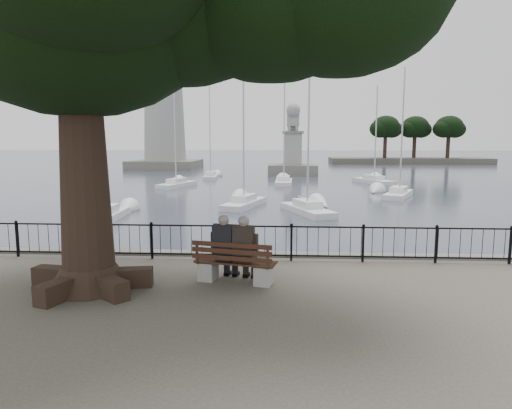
# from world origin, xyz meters

# --- Properties ---
(harbor) EXTENTS (260.00, 260.00, 1.20)m
(harbor) POSITION_xyz_m (0.00, 3.00, -0.50)
(harbor) COLOR #605D55
(harbor) RESTS_ON ground
(railing) EXTENTS (22.06, 0.06, 1.00)m
(railing) POSITION_xyz_m (0.00, 2.50, 0.56)
(railing) COLOR black
(railing) RESTS_ON ground
(bench) EXTENTS (2.04, 1.00, 1.03)m
(bench) POSITION_xyz_m (-0.39, 0.42, 0.36)
(bench) COLOR gray
(bench) RESTS_ON ground
(person_left) EXTENTS (0.58, 0.87, 1.64)m
(person_left) POSITION_xyz_m (-0.61, 0.59, 0.75)
(person_left) COLOR black
(person_left) RESTS_ON ground
(person_right) EXTENTS (0.58, 0.87, 1.64)m
(person_right) POSITION_xyz_m (-0.13, 0.48, 0.75)
(person_right) COLOR black
(person_right) RESTS_ON ground
(lighthouse) EXTENTS (10.40, 10.40, 31.69)m
(lighthouse) POSITION_xyz_m (-18.00, 62.00, 12.40)
(lighthouse) COLOR #605D55
(lighthouse) RESTS_ON ground
(lion_monument) EXTENTS (6.28, 6.28, 9.20)m
(lion_monument) POSITION_xyz_m (2.00, 49.93, 1.33)
(lion_monument) COLOR #605D55
(lion_monument) RESTS_ON ground
(sailboat_a) EXTENTS (1.64, 5.03, 9.40)m
(sailboat_a) POSITION_xyz_m (-9.11, 14.37, -0.70)
(sailboat_a) COLOR white
(sailboat_a) RESTS_ON ground
(sailboat_b) EXTENTS (2.84, 5.38, 10.97)m
(sailboat_b) POSITION_xyz_m (-1.82, 19.92, -0.67)
(sailboat_b) COLOR white
(sailboat_b) RESTS_ON ground
(sailboat_c) EXTENTS (3.28, 5.43, 10.66)m
(sailboat_c) POSITION_xyz_m (2.23, 17.31, -0.68)
(sailboat_c) COLOR white
(sailboat_c) RESTS_ON ground
(sailboat_d) EXTENTS (3.46, 5.51, 10.02)m
(sailboat_d) POSITION_xyz_m (9.80, 25.90, -0.70)
(sailboat_d) COLOR white
(sailboat_d) RESTS_ON ground
(sailboat_e) EXTENTS (3.02, 5.64, 11.27)m
(sailboat_e) POSITION_xyz_m (-9.35, 32.72, -0.67)
(sailboat_e) COLOR white
(sailboat_e) RESTS_ON ground
(sailboat_f) EXTENTS (1.78, 5.80, 12.07)m
(sailboat_f) POSITION_xyz_m (0.85, 35.94, -0.66)
(sailboat_f) COLOR white
(sailboat_f) RESTS_ON ground
(sailboat_g) EXTENTS (3.74, 5.99, 10.02)m
(sailboat_g) POSITION_xyz_m (10.15, 37.62, -0.71)
(sailboat_g) COLOR white
(sailboat_g) RESTS_ON ground
(sailboat_h) EXTENTS (1.78, 5.13, 11.36)m
(sailboat_h) POSITION_xyz_m (-7.68, 42.82, -0.66)
(sailboat_h) COLOR white
(sailboat_h) RESTS_ON ground
(far_shore) EXTENTS (30.00, 8.60, 9.18)m
(far_shore) POSITION_xyz_m (25.54, 79.46, 3.00)
(far_shore) COLOR #45423B
(far_shore) RESTS_ON ground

